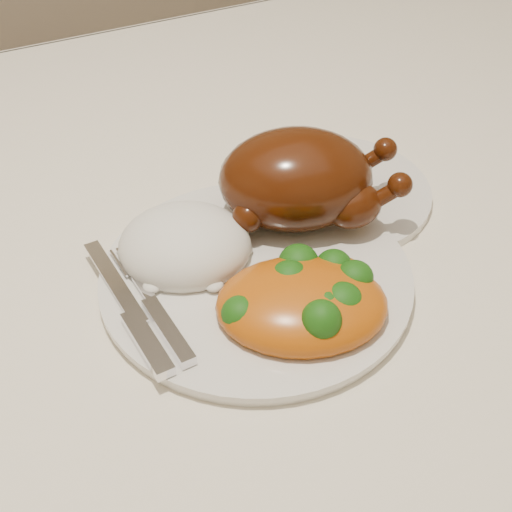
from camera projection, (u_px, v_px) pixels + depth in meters
name	position (u px, v px, depth m)	size (l,w,h in m)	color
dining_table	(160.00, 346.00, 0.71)	(1.60, 0.90, 0.76)	brown
tablecloth	(153.00, 293.00, 0.66)	(1.73, 1.03, 0.18)	white
dinner_plate	(256.00, 278.00, 0.62)	(0.27, 0.27, 0.01)	white
side_plate	(331.00, 191.00, 0.72)	(0.20, 0.20, 0.01)	white
roast_chicken	(301.00, 179.00, 0.65)	(0.19, 0.15, 0.09)	#451907
rice_mound	(185.00, 246.00, 0.63)	(0.15, 0.15, 0.06)	white
mac_and_cheese	(310.00, 299.00, 0.58)	(0.17, 0.16, 0.06)	#DB5D0E
cutlery	(146.00, 317.00, 0.57)	(0.04, 0.18, 0.01)	silver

